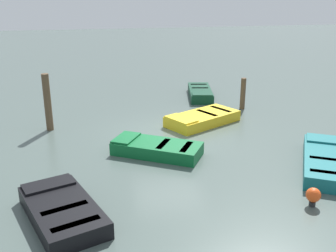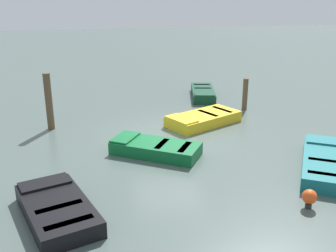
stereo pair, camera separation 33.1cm
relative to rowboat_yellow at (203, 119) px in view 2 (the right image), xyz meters
The scene contains 9 objects.
ground_plane 1.87m from the rowboat_yellow, 122.66° to the left, with size 80.00×80.00×0.00m, color #4C5B56.
rowboat_yellow is the anchor object (origin of this frame).
rowboat_green 3.49m from the rowboat_yellow, 139.45° to the left, with size 2.44×2.99×0.46m.
rowboat_dark_green 4.02m from the rowboat_yellow, 14.38° to the right, with size 2.97×1.54×0.46m.
rowboat_black 7.77m from the rowboat_yellow, 139.77° to the left, with size 3.00×2.23×0.46m.
rowboat_teal 5.24m from the rowboat_yellow, 151.36° to the right, with size 3.57×2.77×0.46m.
mooring_piling_mid_left 2.85m from the rowboat_yellow, 54.44° to the right, with size 0.22×0.22×1.37m, color brown.
mooring_piling_near_right 5.87m from the rowboat_yellow, 85.84° to the left, with size 0.26×0.26×2.13m, color brown.
marker_buoy 6.60m from the rowboat_yellow, behind, with size 0.36×0.36×0.48m.
Camera 2 is at (-13.30, 2.28, 5.07)m, focal length 42.56 mm.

